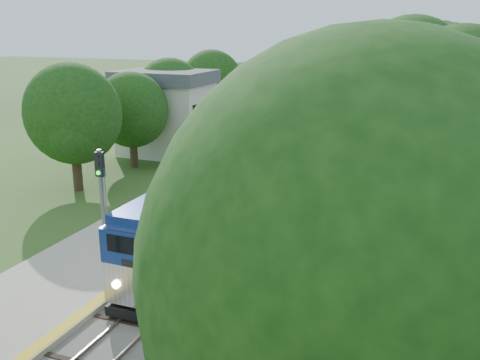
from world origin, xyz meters
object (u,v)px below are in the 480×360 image
at_px(signal_platform, 103,203).
at_px(signal_farside, 358,166).
at_px(signal_gantry, 378,85).
at_px(station_building, 166,112).
at_px(train, 364,100).
at_px(lamppost_far, 189,192).

xyz_separation_m(signal_platform, signal_farside, (9.10, 13.75, -0.69)).
bearing_deg(signal_platform, signal_gantry, 83.95).
xyz_separation_m(station_building, signal_farside, (20.20, -11.94, -0.45)).
distance_m(station_building, signal_platform, 27.99).
bearing_deg(signal_farside, station_building, 149.40).
bearing_deg(train, signal_farside, -81.62).
relative_size(train, signal_platform, 18.40).
bearing_deg(signal_gantry, station_building, -123.38).
bearing_deg(lamppost_far, station_building, 122.96).
bearing_deg(signal_platform, station_building, 113.36).
xyz_separation_m(signal_gantry, lamppost_far, (-5.76, -41.50, -2.68)).
bearing_deg(signal_farside, signal_platform, -123.49).
bearing_deg(signal_gantry, lamppost_far, -97.91).
bearing_deg(station_building, signal_farside, -30.60).
bearing_deg(signal_farside, train, 98.38).
relative_size(lamppost_far, signal_farside, 0.68).
bearing_deg(signal_gantry, train, 115.53).
height_order(signal_gantry, lamppost_far, signal_gantry).
bearing_deg(train, station_building, -114.89).
xyz_separation_m(signal_gantry, signal_platform, (-5.37, -50.69, -0.48)).
relative_size(station_building, signal_gantry, 1.02).
distance_m(station_building, signal_gantry, 29.94).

